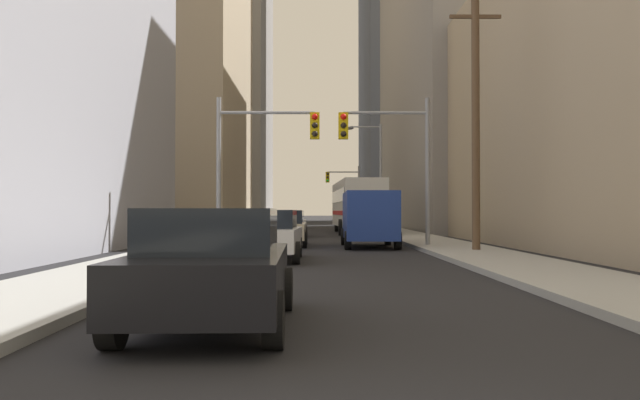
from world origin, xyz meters
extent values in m
cube|color=#9E9E99|center=(-4.98, 50.00, 0.07)|extent=(2.86, 160.00, 0.15)
cube|color=#9E9E99|center=(4.98, 50.00, 0.07)|extent=(2.86, 160.00, 0.15)
cube|color=silver|center=(2.46, 38.68, 1.95)|extent=(2.88, 11.58, 2.90)
cube|color=black|center=(1.20, 38.68, 2.47)|extent=(0.37, 10.57, 0.80)
cube|color=red|center=(1.20, 38.68, 1.37)|extent=(0.36, 10.57, 0.28)
cylinder|color=black|center=(1.29, 42.70, 0.50)|extent=(0.32, 1.00, 1.00)
cylinder|color=black|center=(3.64, 42.70, 0.50)|extent=(0.32, 1.00, 1.00)
cylinder|color=black|center=(1.29, 35.46, 0.50)|extent=(0.32, 1.00, 1.00)
cylinder|color=black|center=(3.64, 35.46, 0.50)|extent=(0.32, 1.00, 1.00)
cube|color=navy|center=(1.89, 23.06, 1.31)|extent=(2.07, 5.23, 1.90)
cube|color=black|center=(1.89, 25.66, 1.73)|extent=(1.76, 0.04, 0.60)
cylinder|color=black|center=(0.93, 24.72, 0.36)|extent=(0.24, 0.72, 0.72)
cylinder|color=black|center=(2.85, 24.72, 0.36)|extent=(0.24, 0.72, 0.72)
cylinder|color=black|center=(0.93, 21.39, 0.36)|extent=(0.24, 0.72, 0.72)
cylinder|color=black|center=(2.85, 21.39, 0.36)|extent=(0.24, 0.72, 0.72)
cube|color=black|center=(-1.68, 5.22, 0.65)|extent=(1.87, 4.23, 0.65)
cube|color=black|center=(-1.68, 5.07, 1.25)|extent=(1.61, 1.93, 0.55)
cylinder|color=black|center=(-2.54, 6.56, 0.32)|extent=(0.22, 0.64, 0.64)
cylinder|color=black|center=(-0.81, 6.56, 0.32)|extent=(0.22, 0.64, 0.64)
cylinder|color=black|center=(-2.54, 3.87, 0.32)|extent=(0.22, 0.64, 0.64)
cylinder|color=black|center=(-0.81, 3.87, 0.32)|extent=(0.22, 0.64, 0.64)
cube|color=white|center=(-1.74, 16.12, 0.65)|extent=(1.95, 4.26, 0.65)
cube|color=black|center=(-1.74, 15.97, 1.25)|extent=(1.65, 1.95, 0.55)
cylinder|color=black|center=(-2.60, 17.47, 0.32)|extent=(0.22, 0.64, 0.64)
cylinder|color=black|center=(-0.87, 17.47, 0.32)|extent=(0.22, 0.64, 0.64)
cylinder|color=black|center=(-2.60, 14.78, 0.32)|extent=(0.22, 0.64, 0.64)
cylinder|color=black|center=(-0.87, 14.78, 0.32)|extent=(0.22, 0.64, 0.64)
cube|color=#C6B793|center=(-1.63, 23.86, 0.65)|extent=(1.83, 4.21, 0.65)
cube|color=black|center=(-1.63, 23.71, 1.25)|extent=(1.60, 1.91, 0.55)
cylinder|color=black|center=(-2.50, 25.20, 0.32)|extent=(0.22, 0.64, 0.64)
cylinder|color=black|center=(-0.77, 25.20, 0.32)|extent=(0.22, 0.64, 0.64)
cylinder|color=black|center=(-2.50, 22.52, 0.32)|extent=(0.22, 0.64, 0.64)
cylinder|color=black|center=(-0.77, 22.52, 0.32)|extent=(0.22, 0.64, 0.64)
cube|color=#B7BABF|center=(-1.75, 33.84, 0.65)|extent=(1.85, 4.22, 0.65)
cube|color=black|center=(-1.75, 33.69, 1.25)|extent=(1.61, 1.92, 0.55)
cylinder|color=black|center=(-2.62, 35.18, 0.32)|extent=(0.22, 0.64, 0.64)
cylinder|color=black|center=(-0.89, 35.18, 0.32)|extent=(0.22, 0.64, 0.64)
cylinder|color=black|center=(-2.62, 32.49, 0.32)|extent=(0.22, 0.64, 0.64)
cylinder|color=black|center=(-0.89, 32.49, 0.32)|extent=(0.22, 0.64, 0.64)
cylinder|color=gray|center=(-4.15, 22.20, 3.00)|extent=(0.18, 0.18, 6.00)
cylinder|color=gray|center=(-2.24, 22.20, 5.40)|extent=(3.81, 0.12, 0.12)
cube|color=gold|center=(-0.34, 22.20, 4.88)|extent=(0.38, 0.30, 1.05)
sphere|color=red|center=(-0.34, 22.03, 5.21)|extent=(0.24, 0.24, 0.24)
sphere|color=black|center=(-0.34, 22.03, 4.88)|extent=(0.24, 0.24, 0.24)
sphere|color=black|center=(-0.34, 22.03, 4.54)|extent=(0.24, 0.24, 0.24)
cylinder|color=gray|center=(4.15, 22.20, 3.00)|extent=(0.18, 0.18, 6.00)
cylinder|color=gray|center=(2.47, 22.20, 5.40)|extent=(3.35, 0.12, 0.12)
cube|color=gold|center=(0.80, 22.20, 4.88)|extent=(0.38, 0.30, 1.05)
sphere|color=red|center=(0.80, 22.03, 5.21)|extent=(0.24, 0.24, 0.24)
sphere|color=black|center=(0.80, 22.03, 4.88)|extent=(0.24, 0.24, 0.24)
sphere|color=black|center=(0.80, 22.03, 4.54)|extent=(0.24, 0.24, 0.24)
cylinder|color=gray|center=(4.15, 60.57, 3.00)|extent=(0.18, 0.18, 6.00)
cylinder|color=gray|center=(2.58, 60.57, 5.40)|extent=(3.14, 0.12, 0.12)
cube|color=gold|center=(1.01, 60.57, 4.88)|extent=(0.38, 0.30, 1.05)
sphere|color=black|center=(1.01, 60.40, 5.21)|extent=(0.24, 0.24, 0.24)
sphere|color=black|center=(1.01, 60.40, 4.88)|extent=(0.24, 0.24, 0.24)
sphere|color=#19D833|center=(1.01, 60.40, 4.54)|extent=(0.24, 0.24, 0.24)
cylinder|color=brown|center=(5.27, 19.05, 4.84)|extent=(0.28, 0.28, 9.69)
cube|color=brown|center=(5.27, 19.05, 8.29)|extent=(1.80, 0.12, 0.12)
cylinder|color=gray|center=(4.25, 40.69, 3.75)|extent=(0.16, 0.16, 7.50)
cylinder|color=gray|center=(3.18, 40.69, 7.30)|extent=(2.15, 0.10, 0.10)
ellipsoid|color=#4C4C51|center=(2.10, 40.69, 7.20)|extent=(0.56, 0.32, 0.20)
cube|color=tan|center=(-14.93, 51.18, 16.90)|extent=(16.56, 20.81, 33.80)
cube|color=gray|center=(-17.13, 93.26, 24.12)|extent=(19.50, 25.14, 48.24)
cube|color=gray|center=(13.74, 49.21, 13.00)|extent=(14.13, 29.64, 26.01)
cube|color=#4C515B|center=(14.44, 87.79, 29.45)|extent=(15.24, 21.43, 58.89)
camera|label=1|loc=(-0.38, -2.96, 1.49)|focal=35.66mm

